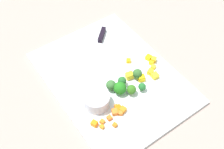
# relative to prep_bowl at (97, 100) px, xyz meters

# --- Properties ---
(ground_plane) EXTENTS (4.00, 4.00, 0.00)m
(ground_plane) POSITION_rel_prep_bowl_xyz_m (0.06, -0.10, -0.03)
(ground_plane) COLOR #A18E83
(cutting_board) EXTENTS (0.51, 0.38, 0.01)m
(cutting_board) POSITION_rel_prep_bowl_xyz_m (0.06, -0.10, -0.03)
(cutting_board) COLOR white
(cutting_board) RESTS_ON ground_plane
(prep_bowl) EXTENTS (0.08, 0.08, 0.04)m
(prep_bowl) POSITION_rel_prep_bowl_xyz_m (0.00, 0.00, 0.00)
(prep_bowl) COLOR #B7B7C1
(prep_bowl) RESTS_ON cutting_board
(chef_knife) EXTENTS (0.26, 0.28, 0.02)m
(chef_knife) POSITION_rel_prep_bowl_xyz_m (0.18, -0.11, -0.02)
(chef_knife) COLOR silver
(chef_knife) RESTS_ON cutting_board
(carrot_dice_0) EXTENTS (0.02, 0.02, 0.01)m
(carrot_dice_0) POSITION_rel_prep_bowl_xyz_m (-0.06, -0.04, -0.02)
(carrot_dice_0) COLOR orange
(carrot_dice_0) RESTS_ON cutting_board
(carrot_dice_1) EXTENTS (0.01, 0.01, 0.01)m
(carrot_dice_1) POSITION_rel_prep_bowl_xyz_m (-0.07, -0.00, -0.02)
(carrot_dice_1) COLOR orange
(carrot_dice_1) RESTS_ON cutting_board
(carrot_dice_2) EXTENTS (0.01, 0.01, 0.01)m
(carrot_dice_2) POSITION_rel_prep_bowl_xyz_m (-0.09, -0.00, -0.02)
(carrot_dice_2) COLOR orange
(carrot_dice_2) RESTS_ON cutting_board
(carrot_dice_3) EXTENTS (0.02, 0.02, 0.02)m
(carrot_dice_3) POSITION_rel_prep_bowl_xyz_m (-0.06, 0.05, -0.01)
(carrot_dice_3) COLOR orange
(carrot_dice_3) RESTS_ON cutting_board
(carrot_dice_4) EXTENTS (0.01, 0.01, 0.01)m
(carrot_dice_4) POSITION_rel_prep_bowl_xyz_m (-0.04, -0.04, -0.02)
(carrot_dice_4) COLOR orange
(carrot_dice_4) RESTS_ON cutting_board
(carrot_dice_5) EXTENTS (0.02, 0.02, 0.01)m
(carrot_dice_5) POSITION_rel_prep_bowl_xyz_m (-0.06, 0.02, -0.02)
(carrot_dice_5) COLOR orange
(carrot_dice_5) RESTS_ON cutting_board
(carrot_dice_6) EXTENTS (0.02, 0.02, 0.02)m
(carrot_dice_6) POSITION_rel_prep_bowl_xyz_m (-0.07, -0.05, -0.01)
(carrot_dice_6) COLOR orange
(carrot_dice_6) RESTS_ON cutting_board
(carrot_dice_7) EXTENTS (0.01, 0.01, 0.01)m
(carrot_dice_7) POSITION_rel_prep_bowl_xyz_m (-0.08, 0.03, -0.02)
(carrot_dice_7) COLOR orange
(carrot_dice_7) RESTS_ON cutting_board
(carrot_dice_8) EXTENTS (0.02, 0.02, 0.01)m
(carrot_dice_8) POSITION_rel_prep_bowl_xyz_m (-0.07, -0.04, -0.02)
(carrot_dice_8) COLOR orange
(carrot_dice_8) RESTS_ON cutting_board
(carrot_dice_9) EXTENTS (0.02, 0.02, 0.01)m
(carrot_dice_9) POSITION_rel_prep_bowl_xyz_m (-0.06, -0.03, -0.01)
(carrot_dice_9) COLOR orange
(carrot_dice_9) RESTS_ON cutting_board
(pepper_dice_0) EXTENTS (0.03, 0.03, 0.02)m
(pepper_dice_0) POSITION_rel_prep_bowl_xyz_m (-0.01, -0.17, -0.01)
(pepper_dice_0) COLOR yellow
(pepper_dice_0) RESTS_ON cutting_board
(pepper_dice_1) EXTENTS (0.02, 0.02, 0.01)m
(pepper_dice_1) POSITION_rel_prep_bowl_xyz_m (0.08, -0.18, -0.02)
(pepper_dice_1) COLOR yellow
(pepper_dice_1) RESTS_ON cutting_board
(pepper_dice_2) EXTENTS (0.02, 0.02, 0.01)m
(pepper_dice_2) POSITION_rel_prep_bowl_xyz_m (0.03, -0.24, -0.02)
(pepper_dice_2) COLOR yellow
(pepper_dice_2) RESTS_ON cutting_board
(pepper_dice_3) EXTENTS (0.02, 0.02, 0.02)m
(pepper_dice_3) POSITION_rel_prep_bowl_xyz_m (0.05, -0.25, -0.01)
(pepper_dice_3) COLOR yellow
(pepper_dice_3) RESTS_ON cutting_board
(pepper_dice_4) EXTENTS (0.02, 0.02, 0.02)m
(pepper_dice_4) POSITION_rel_prep_bowl_xyz_m (0.03, -0.26, -0.01)
(pepper_dice_4) COLOR yellow
(pepper_dice_4) RESTS_ON cutting_board
(pepper_dice_5) EXTENTS (0.02, 0.03, 0.02)m
(pepper_dice_5) POSITION_rel_prep_bowl_xyz_m (0.02, -0.14, -0.01)
(pepper_dice_5) COLOR yellow
(pepper_dice_5) RESTS_ON cutting_board
(pepper_dice_6) EXTENTS (0.02, 0.02, 0.02)m
(pepper_dice_6) POSITION_rel_prep_bowl_xyz_m (-0.02, -0.21, -0.01)
(pepper_dice_6) COLOR yellow
(pepper_dice_6) RESTS_ON cutting_board
(pepper_dice_7) EXTENTS (0.02, 0.02, 0.01)m
(pepper_dice_7) POSITION_rel_prep_bowl_xyz_m (0.01, -0.24, -0.02)
(pepper_dice_7) COLOR yellow
(pepper_dice_7) RESTS_ON cutting_board
(pepper_dice_8) EXTENTS (0.02, 0.02, 0.02)m
(pepper_dice_8) POSITION_rel_prep_bowl_xyz_m (-0.00, -0.21, -0.01)
(pepper_dice_8) COLOR yellow
(pepper_dice_8) RESTS_ON cutting_board
(broccoli_floret_0) EXTENTS (0.02, 0.02, 0.03)m
(broccoli_floret_0) POSITION_rel_prep_bowl_xyz_m (-0.04, -0.15, -0.00)
(broccoli_floret_0) COLOR #89BC6C
(broccoli_floret_0) RESTS_ON cutting_board
(broccoli_floret_1) EXTENTS (0.03, 0.03, 0.04)m
(broccoli_floret_1) POSITION_rel_prep_bowl_xyz_m (0.01, -0.16, 0.00)
(broccoli_floret_1) COLOR #8FBA6A
(broccoli_floret_1) RESTS_ON cutting_board
(broccoli_floret_2) EXTENTS (0.04, 0.04, 0.04)m
(broccoli_floret_2) POSITION_rel_prep_bowl_xyz_m (-0.01, -0.08, 0.00)
(broccoli_floret_2) COLOR #84BC63
(broccoli_floret_2) RESTS_ON cutting_board
(broccoli_floret_3) EXTENTS (0.03, 0.03, 0.04)m
(broccoli_floret_3) POSITION_rel_prep_bowl_xyz_m (0.02, -0.07, -0.00)
(broccoli_floret_3) COLOR #8ABD67
(broccoli_floret_3) RESTS_ON cutting_board
(broccoli_floret_4) EXTENTS (0.03, 0.03, 0.04)m
(broccoli_floret_4) POSITION_rel_prep_bowl_xyz_m (-0.03, -0.11, -0.00)
(broccoli_floret_4) COLOR #8EAE5B
(broccoli_floret_4) RESTS_ON cutting_board
(broccoli_floret_5) EXTENTS (0.03, 0.03, 0.03)m
(broccoli_floret_5) POSITION_rel_prep_bowl_xyz_m (0.02, -0.11, -0.00)
(broccoli_floret_5) COLOR #90C25B
(broccoli_floret_5) RESTS_ON cutting_board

